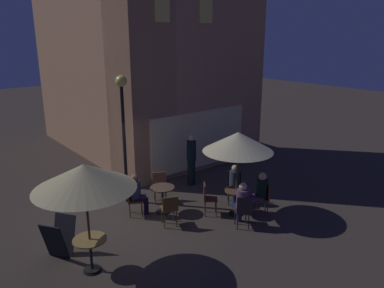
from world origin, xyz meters
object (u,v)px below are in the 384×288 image
patio_umbrella_1 (84,177)px  cafe_chair_5 (160,184)px  menu_sandwich_board (59,238)px  cafe_chair_4 (170,207)px  cafe_chair_1 (265,196)px  cafe_table_0 (236,197)px  cafe_chair_3 (207,196)px  patron_seated_3 (137,192)px  cafe_table_2 (162,194)px  cafe_chair_0 (243,209)px  cafe_table_1 (90,248)px  patron_seated_2 (235,183)px  street_lamp_near_corner (123,114)px  patron_standing_4 (191,160)px  cafe_chair_2 (234,184)px  patron_seated_0 (242,201)px  patron_seated_1 (260,191)px  cafe_chair_6 (132,197)px  patio_umbrella_0 (238,142)px

patio_umbrella_1 → cafe_chair_5: bearing=33.0°
menu_sandwich_board → cafe_chair_4: menu_sandwich_board is taller
cafe_chair_1 → cafe_chair_4: (-2.53, 1.12, -0.01)m
cafe_table_0 → cafe_chair_3: bearing=141.9°
menu_sandwich_board → patron_seated_3: bearing=-18.4°
cafe_chair_4 → patron_seated_3: patron_seated_3 is taller
cafe_table_2 → cafe_chair_0: size_ratio=0.84×
cafe_chair_4 → cafe_table_1: bearing=124.2°
cafe_table_0 → cafe_chair_0: size_ratio=0.79×
menu_sandwich_board → cafe_table_0: menu_sandwich_board is taller
cafe_table_0 → patron_seated_2: patron_seated_2 is taller
street_lamp_near_corner → cafe_table_0: street_lamp_near_corner is taller
street_lamp_near_corner → patron_standing_4: (2.42, -0.17, -1.87)m
cafe_chair_0 → cafe_table_0: bearing=-0.0°
street_lamp_near_corner → patio_umbrella_1: bearing=-131.7°
cafe_chair_2 → patron_seated_0: patron_seated_0 is taller
street_lamp_near_corner → cafe_chair_2: (2.57, -2.08, -2.19)m
cafe_table_1 → patron_seated_1: size_ratio=0.62×
cafe_chair_3 → cafe_chair_4: (-1.25, 0.10, -0.01)m
menu_sandwich_board → cafe_chair_2: size_ratio=0.97×
cafe_chair_3 → cafe_chair_6: bearing=-179.5°
cafe_chair_6 → patron_seated_1: patron_seated_1 is taller
patio_umbrella_1 → patron_standing_4: size_ratio=1.41×
cafe_chair_2 → patron_seated_3: (-2.77, 1.11, 0.13)m
cafe_table_0 → cafe_chair_2: bearing=49.0°
patron_seated_0 → patron_seated_2: patron_seated_0 is taller
patron_seated_1 → patron_seated_2: patron_seated_1 is taller
cafe_chair_2 → cafe_chair_5: cafe_chair_2 is taller
cafe_table_2 → cafe_chair_5: bearing=61.9°
patio_umbrella_0 → cafe_chair_1: patio_umbrella_0 is taller
cafe_chair_1 → patron_seated_0: size_ratio=0.74×
cafe_chair_6 → cafe_chair_5: bearing=42.3°
patio_umbrella_0 → cafe_chair_3: (-0.64, 0.50, -1.60)m
street_lamp_near_corner → cafe_chair_5: street_lamp_near_corner is taller
menu_sandwich_board → cafe_chair_3: (4.08, -0.53, 0.08)m
patron_seated_3 → patron_standing_4: 2.75m
cafe_table_1 → cafe_chair_0: size_ratio=0.83×
cafe_table_0 → cafe_chair_3: cafe_chair_3 is taller
cafe_chair_6 → patio_umbrella_0: bearing=-10.0°
patron_seated_0 → patron_standing_4: bearing=18.6°
cafe_table_2 → cafe_chair_3: cafe_chair_3 is taller
patron_seated_3 → cafe_chair_1: bearing=-10.7°
cafe_table_0 → patio_umbrella_1: 4.71m
cafe_chair_0 → cafe_chair_1: (1.08, 0.19, 0.00)m
cafe_chair_1 → cafe_chair_5: bearing=-16.6°
patron_seated_0 → patron_seated_1: bearing=-47.5°
cafe_table_0 → cafe_chair_0: (-0.44, -0.70, 0.04)m
street_lamp_near_corner → cafe_chair_3: street_lamp_near_corner is taller
patio_umbrella_1 → cafe_chair_3: bearing=6.9°
cafe_chair_1 → patron_standing_4: (-0.23, 3.06, 0.33)m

